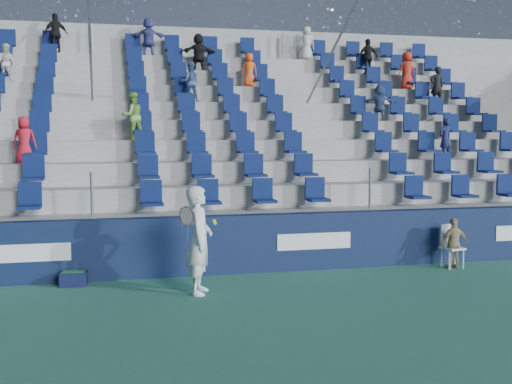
# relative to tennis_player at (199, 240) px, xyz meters

# --- Properties ---
(ground) EXTENTS (70.00, 70.00, 0.00)m
(ground) POSITION_rel_tennis_player_xyz_m (1.12, -1.64, -0.97)
(ground) COLOR #2F6E56
(ground) RESTS_ON ground
(sponsor_wall) EXTENTS (24.00, 0.32, 1.20)m
(sponsor_wall) POSITION_rel_tennis_player_xyz_m (1.13, 1.51, -0.37)
(sponsor_wall) COLOR #111D3E
(sponsor_wall) RESTS_ON ground
(grandstand) EXTENTS (24.00, 8.17, 6.63)m
(grandstand) POSITION_rel_tennis_player_xyz_m (1.12, 6.61, 1.17)
(grandstand) COLOR #A9A9A4
(grandstand) RESTS_ON ground
(tennis_player) EXTENTS (0.72, 0.81, 1.94)m
(tennis_player) POSITION_rel_tennis_player_xyz_m (0.00, 0.00, 0.00)
(tennis_player) COLOR silver
(tennis_player) RESTS_ON ground
(line_judge_chair) EXTENTS (0.48, 0.49, 0.92)m
(line_judge_chair) POSITION_rel_tennis_player_xyz_m (5.58, 1.01, -0.45)
(line_judge_chair) COLOR white
(line_judge_chair) RESTS_ON ground
(line_judge) EXTENTS (0.63, 0.26, 1.08)m
(line_judge) POSITION_rel_tennis_player_xyz_m (5.58, 0.86, -0.43)
(line_judge) COLOR tan
(line_judge) RESTS_ON ground
(ball_bin) EXTENTS (0.52, 0.37, 0.28)m
(ball_bin) POSITION_rel_tennis_player_xyz_m (-2.23, 1.11, -0.82)
(ball_bin) COLOR #0F1637
(ball_bin) RESTS_ON ground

